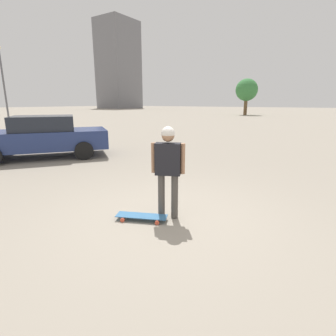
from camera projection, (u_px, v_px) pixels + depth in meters
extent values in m
plane|color=gray|center=(168.00, 217.00, 4.67)|extent=(220.00, 220.00, 0.00)
cylinder|color=#4C4742|center=(161.00, 196.00, 4.59)|extent=(0.12, 0.12, 0.79)
cylinder|color=#4C4742|center=(175.00, 197.00, 4.56)|extent=(0.12, 0.12, 0.79)
cube|color=black|center=(168.00, 159.00, 4.41)|extent=(0.36, 0.47, 0.54)
cylinder|color=#9E7051|center=(153.00, 158.00, 4.45)|extent=(0.08, 0.08, 0.52)
cylinder|color=#9E7051|center=(183.00, 159.00, 4.37)|extent=(0.08, 0.08, 0.52)
sphere|color=#9E7051|center=(168.00, 135.00, 4.31)|extent=(0.21, 0.21, 0.21)
sphere|color=silver|center=(168.00, 133.00, 4.31)|extent=(0.22, 0.22, 0.22)
cube|color=#336693|center=(142.00, 216.00, 4.54)|extent=(0.58, 0.91, 0.01)
cylinder|color=#D14C33|center=(122.00, 220.00, 4.47)|extent=(0.06, 0.08, 0.07)
cylinder|color=#D14C33|center=(127.00, 214.00, 4.73)|extent=(0.06, 0.08, 0.07)
cylinder|color=#D14C33|center=(157.00, 223.00, 4.37)|extent=(0.06, 0.08, 0.07)
cylinder|color=#D14C33|center=(160.00, 216.00, 4.63)|extent=(0.06, 0.08, 0.07)
cube|color=navy|center=(42.00, 140.00, 9.57)|extent=(4.78, 4.22, 0.67)
cube|color=#1E232D|center=(43.00, 123.00, 9.46)|extent=(2.65, 2.57, 0.52)
cylinder|color=black|center=(5.00, 147.00, 10.03)|extent=(0.64, 0.54, 0.64)
cylinder|color=black|center=(84.00, 151.00, 9.27)|extent=(0.64, 0.54, 0.64)
cylinder|color=black|center=(82.00, 143.00, 10.96)|extent=(0.64, 0.54, 0.64)
cube|color=slate|center=(119.00, 66.00, 84.82)|extent=(11.75, 9.86, 27.04)
cylinder|color=brown|center=(245.00, 106.00, 41.70)|extent=(0.53, 0.53, 2.68)
sphere|color=#387A3D|center=(247.00, 90.00, 41.08)|extent=(3.41, 3.41, 3.41)
cylinder|color=#59595E|center=(5.00, 92.00, 17.95)|extent=(0.12, 0.12, 5.38)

